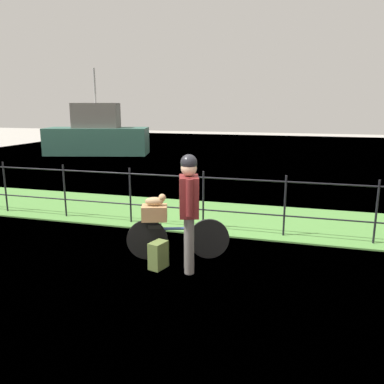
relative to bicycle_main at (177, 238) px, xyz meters
name	(u,v)px	position (x,y,z in m)	size (l,w,h in m)	color
ground_plane	(168,272)	(0.03, -0.51, -0.33)	(60.00, 60.00, 0.00)	#B2ADA3
grass_strip	(213,217)	(0.03, 2.39, -0.32)	(27.00, 2.40, 0.03)	#569342
harbor_water	(261,161)	(0.03, 11.44, -0.33)	(30.00, 30.00, 0.00)	slate
iron_fence	(203,197)	(0.03, 1.51, 0.32)	(18.04, 0.04, 1.13)	black
bicycle_main	(177,238)	(0.00, 0.00, 0.00)	(1.51, 0.54, 0.63)	black
wooden_crate	(155,213)	(-0.32, -0.11, 0.41)	(0.38, 0.28, 0.23)	#A87F51
terrier_dog	(156,201)	(-0.30, -0.10, 0.60)	(0.32, 0.22, 0.18)	tan
cyclist_person	(189,203)	(0.30, -0.37, 0.67)	(0.37, 0.52, 1.68)	slate
backpack_on_paving	(158,255)	(-0.15, -0.42, -0.13)	(0.28, 0.18, 0.40)	olive
moored_boat_near	(97,135)	(-7.86, 11.53, 0.58)	(5.12, 2.97, 4.04)	#336656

